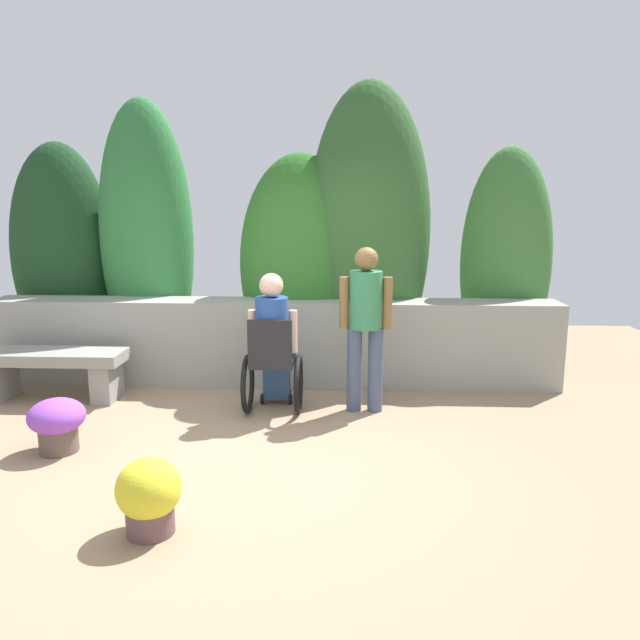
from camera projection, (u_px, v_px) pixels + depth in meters
name	position (u px, v px, depth m)	size (l,w,h in m)	color
ground_plane	(242.00, 458.00, 4.69)	(10.72, 10.72, 0.00)	#977B60
stone_retaining_wall	(273.00, 342.00, 6.56)	(6.12, 0.49, 0.92)	gray
hedge_backdrop	(273.00, 249.00, 6.92)	(6.36, 1.19, 3.26)	#1A3E20
stone_bench	(52.00, 367.00, 6.04)	(1.46, 0.47, 0.50)	gray
person_in_wheelchair	(273.00, 348.00, 5.62)	(0.53, 0.66, 1.33)	black
person_standing_companion	(365.00, 319.00, 5.59)	(0.49, 0.30, 1.56)	#435069
flower_pot_purple_near	(57.00, 422.00, 4.77)	(0.44, 0.44, 0.44)	brown
flower_pot_terracotta_by_wall	(149.00, 495.00, 3.58)	(0.39, 0.39, 0.47)	brown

